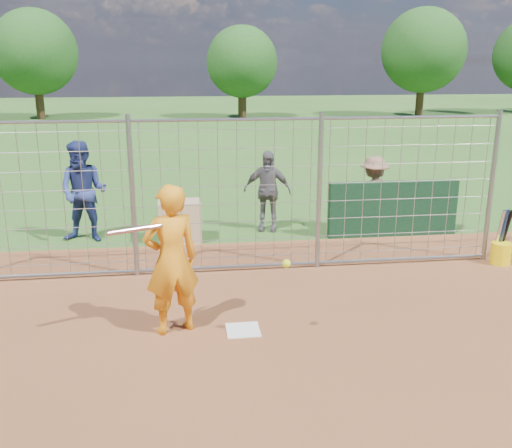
{
  "coord_description": "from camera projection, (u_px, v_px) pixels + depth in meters",
  "views": [
    {
      "loc": [
        -0.7,
        -6.89,
        3.38
      ],
      "look_at": [
        0.3,
        0.8,
        1.15
      ],
      "focal_mm": 40.0,
      "sensor_mm": 36.0,
      "label": 1
    }
  ],
  "objects": [
    {
      "name": "ground",
      "position": [
        241.0,
        324.0,
        7.59
      ],
      "size": [
        100.0,
        100.0,
        0.0
      ],
      "primitive_type": "plane",
      "color": "#2D591E",
      "rests_on": "ground"
    },
    {
      "name": "home_plate",
      "position": [
        243.0,
        330.0,
        7.4
      ],
      "size": [
        0.43,
        0.43,
        0.02
      ],
      "primitive_type": "cube",
      "color": "silver",
      "rests_on": "ground"
    },
    {
      "name": "dugout_wall",
      "position": [
        393.0,
        209.0,
        11.29
      ],
      "size": [
        2.6,
        0.2,
        1.1
      ],
      "primitive_type": "cube",
      "color": "#11381E",
      "rests_on": "ground"
    },
    {
      "name": "batter",
      "position": [
        171.0,
        260.0,
        7.14
      ],
      "size": [
        0.82,
        0.68,
        1.95
      ],
      "primitive_type": "imported",
      "rotation": [
        0.0,
        0.0,
        3.48
      ],
      "color": "orange",
      "rests_on": "ground"
    },
    {
      "name": "bystander_a",
      "position": [
        84.0,
        192.0,
        10.84
      ],
      "size": [
        1.08,
        0.92,
        1.94
      ],
      "primitive_type": "imported",
      "rotation": [
        0.0,
        0.0,
        -0.21
      ],
      "color": "navy",
      "rests_on": "ground"
    },
    {
      "name": "bystander_b",
      "position": [
        267.0,
        191.0,
        11.59
      ],
      "size": [
        1.04,
        0.64,
        1.65
      ],
      "primitive_type": "imported",
      "rotation": [
        0.0,
        0.0,
        -0.26
      ],
      "color": "#59585D",
      "rests_on": "ground"
    },
    {
      "name": "bystander_c",
      "position": [
        373.0,
        195.0,
        11.44
      ],
      "size": [
        1.14,
        0.87,
        1.56
      ],
      "primitive_type": "imported",
      "rotation": [
        0.0,
        0.0,
        3.47
      ],
      "color": "brown",
      "rests_on": "ground"
    },
    {
      "name": "equipment_bin",
      "position": [
        180.0,
        221.0,
        10.96
      ],
      "size": [
        0.82,
        0.57,
        0.8
      ],
      "primitive_type": "cube",
      "rotation": [
        0.0,
        0.0,
        0.03
      ],
      "color": "tan",
      "rests_on": "ground"
    },
    {
      "name": "equipment_in_play",
      "position": [
        178.0,
        237.0,
        6.77
      ],
      "size": [
        2.14,
        0.53,
        0.51
      ],
      "color": "silver",
      "rests_on": "ground"
    },
    {
      "name": "bucket_with_bats",
      "position": [
        501.0,
        250.0,
        9.78
      ],
      "size": [
        0.34,
        0.36,
        0.97
      ],
      "color": "yellow",
      "rests_on": "ground"
    },
    {
      "name": "backstop_fence",
      "position": [
        228.0,
        198.0,
        9.15
      ],
      "size": [
        9.08,
        0.08,
        2.6
      ],
      "color": "gray",
      "rests_on": "ground"
    },
    {
      "name": "tree_line",
      "position": [
        244.0,
        54.0,
        33.76
      ],
      "size": [
        44.66,
        6.72,
        6.48
      ],
      "color": "#3F2B19",
      "rests_on": "ground"
    }
  ]
}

